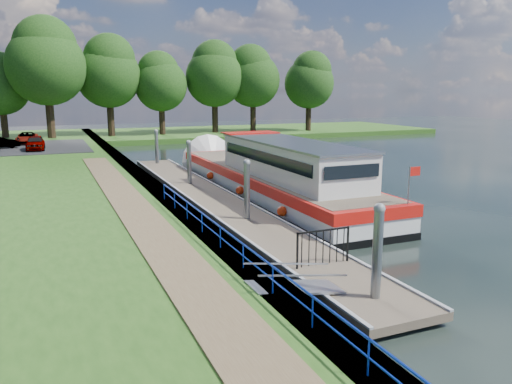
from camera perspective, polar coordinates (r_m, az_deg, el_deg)
name	(u,v)px	position (r m, az deg, el deg)	size (l,w,h in m)	color
ground	(363,304)	(14.33, 12.16, -12.41)	(160.00, 160.00, 0.00)	black
bank_edge	(156,195)	(26.68, -11.41, -0.32)	(1.10, 90.00, 0.78)	#473D2D
far_bank	(207,133)	(65.87, -5.61, 6.71)	(60.00, 18.00, 0.60)	#264E16
footpath	(145,223)	(19.54, -12.54, -3.44)	(1.60, 40.00, 0.05)	brown
carpark	(4,148)	(48.97, -26.87, 4.47)	(14.00, 12.00, 0.06)	black
blue_fence	(231,240)	(15.16, -2.88, -5.52)	(0.04, 18.04, 0.72)	#0C2DBF
pontoon	(214,202)	(25.46, -4.84, -1.16)	(2.50, 30.00, 0.56)	brown
mooring_piles	(213,181)	(25.24, -4.88, 1.27)	(0.30, 27.30, 3.55)	gray
gangway	(295,286)	(13.57, 4.51, -10.69)	(2.58, 1.00, 0.92)	#A5A8AD
gate_panel	(323,242)	(15.65, 7.69, -5.68)	(1.85, 0.05, 1.15)	black
barge	(266,175)	(27.98, 1.13, 1.92)	(4.36, 21.15, 4.78)	black
horizon_trees	(98,71)	(59.65, -17.65, 13.09)	(54.38, 10.03, 12.87)	#332316
car_a	(35,143)	(46.08, -23.91, 5.17)	(1.46, 3.62, 1.23)	#999999
car_d	(27,138)	(51.85, -24.69, 5.63)	(1.81, 3.92, 1.09)	#999999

